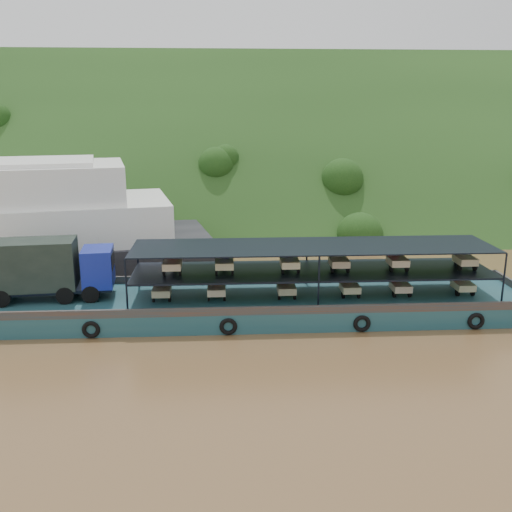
{
  "coord_description": "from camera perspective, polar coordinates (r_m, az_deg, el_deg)",
  "views": [
    {
      "loc": [
        -4.26,
        -34.78,
        13.08
      ],
      "look_at": [
        -2.0,
        3.0,
        3.2
      ],
      "focal_mm": 40.0,
      "sensor_mm": 36.0,
      "label": 1
    }
  ],
  "objects": [
    {
      "name": "ground",
      "position": [
        37.41,
        3.35,
        -5.87
      ],
      "size": [
        160.0,
        160.0,
        0.0
      ],
      "primitive_type": "plane",
      "color": "brown",
      "rests_on": "ground"
    },
    {
      "name": "hillside",
      "position": [
        72.11,
        0.02,
        4.18
      ],
      "size": [
        140.0,
        39.6,
        39.6
      ],
      "primitive_type": "cube",
      "rotation": [
        0.79,
        0.0,
        0.0
      ],
      "color": "#1B3714",
      "rests_on": "ground"
    },
    {
      "name": "cargo_barge",
      "position": [
        37.05,
        -2.43,
        -3.97
      ],
      "size": [
        35.0,
        7.18,
        5.06
      ],
      "color": "#16434F",
      "rests_on": "ground"
    }
  ]
}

